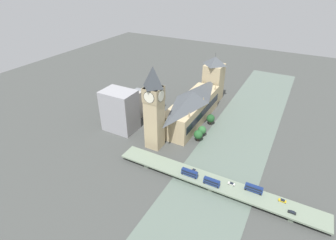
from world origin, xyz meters
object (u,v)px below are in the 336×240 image
at_px(double_decker_bus_lead, 254,188).
at_px(double_decker_bus_mid, 190,173).
at_px(parliament_hall, 192,107).
at_px(clock_tower, 154,106).
at_px(double_decker_bus_rear, 212,182).
at_px(car_northbound_lead, 292,212).
at_px(car_northbound_tail, 194,170).
at_px(car_southbound_lead, 231,184).
at_px(road_bridge, 213,182).
at_px(car_northbound_mid, 282,201).
at_px(victoria_tower, 213,79).

xyz_separation_m(double_decker_bus_lead, double_decker_bus_mid, (41.52, 5.94, -0.06)).
relative_size(parliament_hall, clock_tower, 1.21).
height_order(parliament_hall, double_decker_bus_mid, parliament_hall).
xyz_separation_m(double_decker_bus_rear, car_northbound_lead, (-48.84, -0.73, -2.00)).
distance_m(double_decker_bus_lead, car_northbound_tail, 40.89).
bearing_deg(parliament_hall, car_southbound_lead, 130.36).
distance_m(parliament_hall, car_northbound_tail, 76.64).
bearing_deg(car_northbound_tail, double_decker_bus_mid, 83.38).
distance_m(clock_tower, double_decker_bus_lead, 89.91).
relative_size(double_decker_bus_rear, car_northbound_tail, 2.79).
bearing_deg(parliament_hall, clock_tower, 78.65).
xyz_separation_m(road_bridge, double_decker_bus_mid, (16.15, 2.58, 3.49)).
relative_size(parliament_hall, car_northbound_tail, 20.89).
bearing_deg(car_northbound_lead, road_bridge, -3.39).
height_order(road_bridge, double_decker_bus_lead, double_decker_bus_lead).
relative_size(clock_tower, car_southbound_lead, 15.01).
height_order(double_decker_bus_mid, double_decker_bus_rear, double_decker_bus_rear).
xyz_separation_m(clock_tower, double_decker_bus_mid, (-41.57, 23.80, -29.39)).
xyz_separation_m(car_northbound_tail, car_southbound_lead, (-26.85, 0.40, -0.00)).
bearing_deg(car_northbound_mid, car_northbound_lead, 133.60).
bearing_deg(double_decker_bus_rear, clock_tower, -23.28).
relative_size(double_decker_bus_rear, car_southbound_lead, 2.42).
relative_size(car_northbound_lead, car_northbound_mid, 0.99).
height_order(car_northbound_lead, car_northbound_mid, car_northbound_mid).
distance_m(clock_tower, victoria_tower, 106.55).
bearing_deg(car_northbound_mid, car_southbound_lead, 1.24).
height_order(double_decker_bus_rear, car_southbound_lead, double_decker_bus_rear).
bearing_deg(double_decker_bus_rear, victoria_tower, -69.93).
height_order(parliament_hall, double_decker_bus_rear, parliament_hall).
relative_size(victoria_tower, road_bridge, 0.37).
bearing_deg(car_northbound_tail, road_bridge, 167.94).
relative_size(victoria_tower, car_northbound_tail, 13.27).
relative_size(clock_tower, double_decker_bus_lead, 6.08).
distance_m(parliament_hall, double_decker_bus_rear, 89.85).
bearing_deg(victoria_tower, double_decker_bus_lead, 120.61).
bearing_deg(clock_tower, double_decker_bus_lead, 167.86).
distance_m(clock_tower, road_bridge, 69.73).
bearing_deg(double_decker_bus_mid, victoria_tower, -76.34).
distance_m(car_northbound_tail, car_southbound_lead, 26.85).
distance_m(parliament_hall, car_northbound_lead, 122.59).
distance_m(double_decker_bus_lead, car_northbound_lead, 24.41).
xyz_separation_m(victoria_tower, road_bridge, (-47.54, 126.57, -20.62)).
relative_size(clock_tower, double_decker_bus_mid, 5.84).
xyz_separation_m(car_northbound_mid, car_southbound_lead, (31.33, 0.68, -0.01)).
distance_m(double_decker_bus_rear, car_southbound_lead, 13.23).
distance_m(victoria_tower, car_northbound_lead, 162.56).
xyz_separation_m(clock_tower, car_southbound_lead, (-69.10, 18.32, -31.33)).
xyz_separation_m(road_bridge, car_northbound_tail, (15.47, -3.30, 1.55)).
bearing_deg(car_northbound_mid, road_bridge, 4.79).
bearing_deg(road_bridge, double_decker_bus_mid, 9.09).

